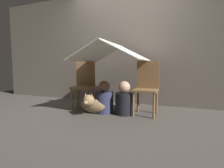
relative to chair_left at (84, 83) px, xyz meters
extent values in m
plane|color=#47423D|center=(0.62, -0.26, -0.49)|extent=(8.80, 8.80, 0.00)
cube|color=#6B6056|center=(0.62, 0.79, 0.76)|extent=(7.00, 0.05, 2.50)
cylinder|color=brown|center=(-0.11, -0.27, -0.29)|extent=(0.04, 0.04, 0.40)
cylinder|color=brown|center=(0.21, -0.20, -0.29)|extent=(0.04, 0.04, 0.40)
cylinder|color=brown|center=(-0.18, 0.05, -0.29)|extent=(0.04, 0.04, 0.40)
cylinder|color=brown|center=(0.14, 0.12, -0.29)|extent=(0.04, 0.04, 0.40)
cube|color=brown|center=(0.01, -0.07, -0.08)|extent=(0.45, 0.45, 0.04)
cube|color=brown|center=(-0.02, 0.10, 0.18)|extent=(0.38, 0.11, 0.48)
cylinder|color=brown|center=(1.05, -0.24, -0.29)|extent=(0.04, 0.04, 0.40)
cylinder|color=brown|center=(1.38, -0.24, -0.29)|extent=(0.04, 0.04, 0.40)
cylinder|color=brown|center=(1.05, 0.09, -0.29)|extent=(0.04, 0.04, 0.40)
cylinder|color=brown|center=(1.38, 0.09, -0.29)|extent=(0.04, 0.04, 0.40)
cube|color=brown|center=(1.22, -0.07, -0.08)|extent=(0.39, 0.39, 0.04)
cube|color=brown|center=(1.22, 0.10, 0.18)|extent=(0.38, 0.03, 0.48)
cube|color=silver|center=(0.32, -0.07, 0.57)|extent=(0.61, 1.13, 0.31)
cube|color=silver|center=(0.92, -0.07, 0.57)|extent=(0.61, 1.13, 0.31)
cube|color=silver|center=(0.62, -0.07, 0.73)|extent=(0.04, 1.13, 0.01)
cylinder|color=#2D3351|center=(0.51, -0.18, -0.31)|extent=(0.32, 0.32, 0.37)
sphere|color=brown|center=(0.51, -0.18, -0.02)|extent=(0.20, 0.20, 0.20)
cylinder|color=black|center=(0.87, -0.16, -0.31)|extent=(0.30, 0.30, 0.37)
sphere|color=#D6A884|center=(0.87, -0.16, -0.02)|extent=(0.20, 0.20, 0.20)
ellipsoid|color=#9E7F56|center=(0.36, -0.28, -0.36)|extent=(0.50, 0.20, 0.27)
sphere|color=#9E7F56|center=(0.36, -0.47, -0.24)|extent=(0.19, 0.19, 0.19)
ellipsoid|color=#9E7F56|center=(0.36, -0.55, -0.26)|extent=(0.08, 0.10, 0.07)
cone|color=#9E7F56|center=(0.30, -0.47, -0.16)|extent=(0.07, 0.07, 0.09)
cone|color=#9E7F56|center=(0.42, -0.47, -0.16)|extent=(0.07, 0.07, 0.09)
cube|color=#7FB27F|center=(0.61, -0.02, -0.44)|extent=(0.32, 0.26, 0.10)
camera|label=1|loc=(1.76, -2.95, 0.30)|focal=28.00mm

